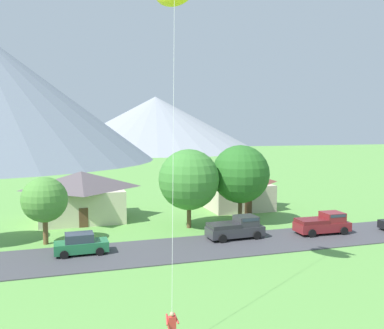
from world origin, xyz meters
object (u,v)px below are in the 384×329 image
(parked_car_green_west_end, at_px, (81,244))
(pickup_truck_maroon_west_side, at_px, (323,223))
(pickup_truck_charcoal_east_side, at_px, (236,228))
(house_leftmost, at_px, (237,188))
(tree_right_of_center, at_px, (189,180))
(tree_center, at_px, (240,174))
(tree_near_left, at_px, (45,200))
(house_left_center, at_px, (82,195))

(parked_car_green_west_end, height_order, pickup_truck_maroon_west_side, pickup_truck_maroon_west_side)
(pickup_truck_charcoal_east_side, bearing_deg, parked_car_green_west_end, -177.24)
(house_leftmost, xyz_separation_m, pickup_truck_charcoal_east_side, (-5.72, -13.27, -1.50))
(tree_right_of_center, bearing_deg, pickup_truck_maroon_west_side, -28.13)
(tree_center, xyz_separation_m, pickup_truck_maroon_west_side, (5.79, -6.49, -4.21))
(tree_near_left, height_order, tree_right_of_center, tree_right_of_center)
(tree_near_left, xyz_separation_m, pickup_truck_charcoal_east_side, (16.60, -3.37, -2.87))
(house_leftmost, xyz_separation_m, tree_near_left, (-22.32, -9.90, 1.36))
(house_leftmost, height_order, pickup_truck_maroon_west_side, house_leftmost)
(house_left_center, relative_size, pickup_truck_maroon_west_side, 1.80)
(house_leftmost, xyz_separation_m, tree_center, (-2.88, -7.64, 2.71))
(house_left_center, relative_size, tree_center, 1.13)
(pickup_truck_charcoal_east_side, bearing_deg, tree_center, 63.22)
(house_left_center, height_order, pickup_truck_maroon_west_side, house_left_center)
(house_left_center, bearing_deg, parked_car_green_west_end, -92.71)
(house_leftmost, height_order, house_left_center, house_left_center)
(house_left_center, xyz_separation_m, tree_center, (15.99, -6.95, 2.49))
(tree_center, relative_size, tree_right_of_center, 1.04)
(pickup_truck_charcoal_east_side, bearing_deg, tree_right_of_center, 118.86)
(house_left_center, height_order, tree_center, tree_center)
(house_leftmost, xyz_separation_m, house_left_center, (-18.87, -0.69, 0.21))
(tree_center, bearing_deg, pickup_truck_maroon_west_side, -48.26)
(house_left_center, bearing_deg, tree_near_left, -110.53)
(parked_car_green_west_end, bearing_deg, house_leftmost, 35.54)
(tree_near_left, distance_m, parked_car_green_west_end, 5.79)
(parked_car_green_west_end, bearing_deg, pickup_truck_maroon_west_side, -0.50)
(pickup_truck_charcoal_east_side, bearing_deg, pickup_truck_maroon_west_side, -5.69)
(tree_near_left, height_order, pickup_truck_maroon_west_side, tree_near_left)
(house_left_center, bearing_deg, pickup_truck_charcoal_east_side, -43.71)
(tree_near_left, distance_m, pickup_truck_charcoal_east_side, 17.18)
(pickup_truck_maroon_west_side, relative_size, pickup_truck_charcoal_east_side, 1.00)
(house_leftmost, relative_size, tree_center, 0.97)
(house_leftmost, distance_m, house_left_center, 18.89)
(tree_near_left, distance_m, tree_center, 19.62)
(parked_car_green_west_end, bearing_deg, tree_near_left, 124.95)
(tree_center, height_order, pickup_truck_maroon_west_side, tree_center)
(tree_center, relative_size, pickup_truck_maroon_west_side, 1.59)
(tree_near_left, relative_size, tree_center, 0.71)
(house_left_center, distance_m, parked_car_green_west_end, 13.39)
(house_leftmost, height_order, parked_car_green_west_end, house_leftmost)
(house_left_center, xyz_separation_m, tree_right_of_center, (10.22, -7.25, 2.17))
(pickup_truck_maroon_west_side, bearing_deg, parked_car_green_west_end, 179.50)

